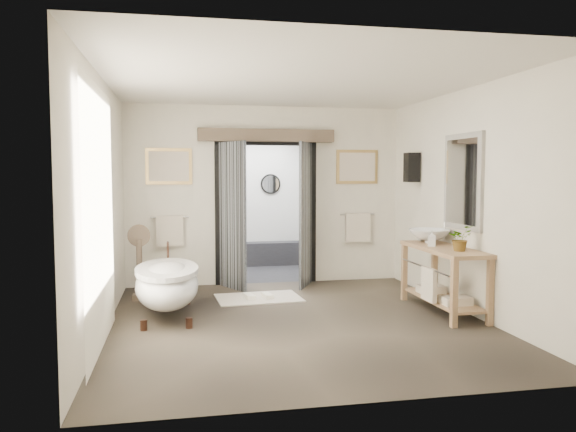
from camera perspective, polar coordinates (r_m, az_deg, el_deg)
The scene contains 13 objects.
ground_plane at distance 6.97m, azimuth 0.96°, elevation -10.67°, with size 5.00×5.00×0.00m, color brown.
room_shell at distance 6.60m, azimuth 0.91°, elevation 4.80°, with size 4.52×5.02×2.91m.
shower_room at distance 10.71m, azimuth -3.47°, elevation -0.51°, with size 2.22×2.01×2.51m.
back_wall_dressing at distance 9.02m, azimuth -2.09°, elevation 2.79°, with size 3.82×0.77×2.52m.
clawfoot_tub at distance 7.29m, azimuth -12.18°, elevation -6.72°, with size 0.78×1.75×0.86m.
vanity at distance 7.60m, azimuth 15.39°, elevation -5.66°, with size 0.57×1.60×0.85m.
pedestal_mirror at distance 8.33m, azimuth -14.86°, elevation -5.07°, with size 0.32×0.21×1.08m.
rug at distance 8.22m, azimuth -3.01°, elevation -8.31°, with size 1.20×0.80×0.01m, color beige.
slippers at distance 8.20m, azimuth -3.04°, elevation -8.09°, with size 0.42×0.30×0.05m.
basin at distance 7.96m, azimuth 14.17°, elevation -1.99°, with size 0.56×0.56×0.19m, color white.
plant at distance 7.23m, azimuth 17.08°, elevation -2.18°, with size 0.29×0.25×0.32m, color gray.
soap_bottle_a at distance 7.61m, azimuth 14.40°, elevation -2.21°, with size 0.10×0.10×0.21m, color gray.
soap_bottle_b at distance 8.21m, azimuth 13.36°, elevation -1.94°, with size 0.12×0.12×0.15m, color gray.
Camera 1 is at (-1.40, -6.59, 1.80)m, focal length 35.00 mm.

